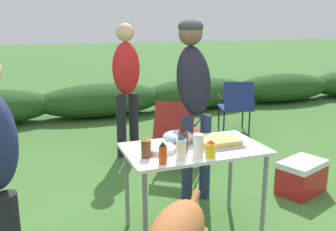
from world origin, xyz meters
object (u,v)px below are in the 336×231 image
at_px(folding_table, 194,157).
at_px(standing_person_in_red_jacket, 126,78).
at_px(mustard_bottle, 211,149).
at_px(cooler_box, 301,177).
at_px(beer_bottle, 146,147).
at_px(paper_cup_stack, 198,145).
at_px(mayo_bottle, 181,147).
at_px(camp_chair_green_behind_table, 236,104).
at_px(food_tray, 218,142).
at_px(hot_sauce_bottle, 163,153).
at_px(relish_jar, 184,140).
at_px(standing_person_with_beanie, 193,85).
at_px(mixing_bowl, 178,137).
at_px(plate_stack, 160,149).
at_px(camp_chair_near_hedge, 177,130).
at_px(bbq_sauce_bottle, 183,139).

height_order(folding_table, standing_person_in_red_jacket, standing_person_in_red_jacket).
bearing_deg(standing_person_in_red_jacket, mustard_bottle, -114.92).
bearing_deg(cooler_box, beer_bottle, -8.35).
height_order(paper_cup_stack, mustard_bottle, paper_cup_stack).
bearing_deg(beer_bottle, paper_cup_stack, -14.26).
relative_size(mayo_bottle, standing_person_in_red_jacket, 0.11).
height_order(mayo_bottle, camp_chair_green_behind_table, mayo_bottle).
height_order(food_tray, beer_bottle, beer_bottle).
xyz_separation_m(folding_table, hot_sauce_bottle, (-0.35, -0.25, 0.15)).
distance_m(relish_jar, cooler_box, 1.60).
bearing_deg(paper_cup_stack, standing_person_with_beanie, 68.67).
xyz_separation_m(food_tray, beer_bottle, (-0.62, -0.06, 0.05)).
xyz_separation_m(mustard_bottle, cooler_box, (1.32, 0.55, -0.63)).
distance_m(mixing_bowl, standing_person_in_red_jacket, 1.86).
height_order(mixing_bowl, hot_sauce_bottle, hot_sauce_bottle).
bearing_deg(camp_chair_green_behind_table, standing_person_with_beanie, -114.57).
xyz_separation_m(plate_stack, camp_chair_green_behind_table, (2.07, 2.42, -0.29)).
xyz_separation_m(folding_table, mixing_bowl, (-0.07, 0.17, 0.12)).
relative_size(hot_sauce_bottle, camp_chair_near_hedge, 0.20).
relative_size(bbq_sauce_bottle, cooler_box, 0.37).
relative_size(bbq_sauce_bottle, hot_sauce_bottle, 1.28).
bearing_deg(paper_cup_stack, cooler_box, 19.23).
distance_m(bbq_sauce_bottle, standing_person_with_beanie, 0.90).
distance_m(beer_bottle, cooler_box, 1.92).
bearing_deg(hot_sauce_bottle, mustard_bottle, 0.62).
relative_size(standing_person_with_beanie, camp_chair_near_hedge, 2.08).
bearing_deg(hot_sauce_bottle, standing_person_in_red_jacket, 82.38).
bearing_deg(beer_bottle, mustard_bottle, -19.58).
xyz_separation_m(relish_jar, bbq_sauce_bottle, (-0.03, -0.07, 0.03)).
height_order(paper_cup_stack, standing_person_with_beanie, standing_person_with_beanie).
bearing_deg(camp_chair_near_hedge, cooler_box, -13.55).
relative_size(food_tray, camp_chair_green_behind_table, 0.43).
relative_size(mixing_bowl, cooler_box, 0.45).
bearing_deg(mixing_bowl, beer_bottle, -143.98).
bearing_deg(mustard_bottle, folding_table, 95.60).
distance_m(standing_person_with_beanie, camp_chair_green_behind_table, 2.39).
bearing_deg(mustard_bottle, camp_chair_near_hedge, 77.00).
distance_m(relish_jar, hot_sauce_bottle, 0.36).
distance_m(folding_table, plate_stack, 0.30).
relative_size(folding_table, relish_jar, 7.72).
xyz_separation_m(mayo_bottle, standing_person_in_red_jacket, (0.15, 2.22, 0.19)).
height_order(plate_stack, mayo_bottle, mayo_bottle).
bearing_deg(relish_jar, standing_person_in_red_jacket, 88.72).
xyz_separation_m(hot_sauce_bottle, camp_chair_green_behind_table, (2.14, 2.67, -0.35)).
relative_size(mustard_bottle, camp_chair_near_hedge, 0.16).
relative_size(food_tray, beer_bottle, 2.16).
distance_m(beer_bottle, camp_chair_green_behind_table, 3.36).
relative_size(food_tray, mustard_bottle, 2.67).
distance_m(beer_bottle, standing_person_with_beanie, 1.09).
height_order(bbq_sauce_bottle, standing_person_with_beanie, standing_person_with_beanie).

